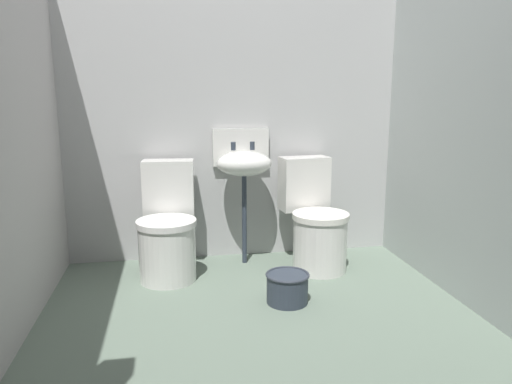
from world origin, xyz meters
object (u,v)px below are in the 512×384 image
toilet_left (168,231)px  sink (244,162)px  toilet_right (315,224)px  bucket (287,287)px

toilet_left → sink: (0.56, 0.19, 0.43)m
toilet_left → toilet_right: 1.05m
toilet_right → bucket: bearing=51.4°
toilet_left → toilet_right: bearing=-176.0°
sink → bucket: (0.15, -0.77, -0.66)m
bucket → toilet_left: bearing=140.7°
toilet_left → toilet_right: size_ratio=1.00×
sink → bucket: bearing=-78.9°
toilet_right → sink: size_ratio=0.79×
sink → toilet_left: bearing=-161.3°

